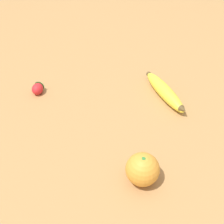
% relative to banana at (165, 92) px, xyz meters
% --- Properties ---
extents(ground_plane, '(3.00, 3.00, 0.00)m').
position_rel_banana_xyz_m(ground_plane, '(-0.13, -0.05, -0.02)').
color(ground_plane, '#A87A47').
extents(banana, '(0.07, 0.23, 0.04)m').
position_rel_banana_xyz_m(banana, '(0.00, 0.00, 0.00)').
color(banana, yellow).
rests_on(banana, ground_plane).
extents(orange, '(0.08, 0.08, 0.08)m').
position_rel_banana_xyz_m(orange, '(-0.18, -0.28, 0.02)').
color(orange, orange).
rests_on(orange, ground_plane).
extents(strawberry, '(0.05, 0.06, 0.04)m').
position_rel_banana_xyz_m(strawberry, '(-0.39, 0.14, -0.00)').
color(strawberry, red).
rests_on(strawberry, ground_plane).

